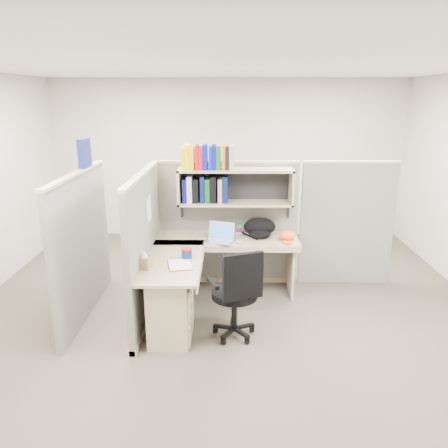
{
  "coord_description": "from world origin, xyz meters",
  "views": [
    {
      "loc": [
        0.03,
        -4.54,
        2.4
      ],
      "look_at": [
        -0.03,
        0.25,
        1.0
      ],
      "focal_mm": 35.0,
      "sensor_mm": 36.0,
      "label": 1
    }
  ],
  "objects_px": {
    "laptop": "(219,233)",
    "backpack": "(260,228)",
    "desk": "(188,288)",
    "task_chair": "(236,307)",
    "snack_canister": "(187,253)"
  },
  "relations": [
    {
      "from": "desk",
      "to": "task_chair",
      "type": "xyz_separation_m",
      "value": [
        0.5,
        -0.25,
        -0.09
      ]
    },
    {
      "from": "desk",
      "to": "laptop",
      "type": "bearing_deg",
      "value": 65.22
    },
    {
      "from": "snack_canister",
      "to": "task_chair",
      "type": "relative_size",
      "value": 0.12
    },
    {
      "from": "desk",
      "to": "backpack",
      "type": "bearing_deg",
      "value": 47.3
    },
    {
      "from": "desk",
      "to": "backpack",
      "type": "distance_m",
      "value": 1.26
    },
    {
      "from": "backpack",
      "to": "laptop",
      "type": "bearing_deg",
      "value": -173.7
    },
    {
      "from": "laptop",
      "to": "desk",
      "type": "bearing_deg",
      "value": -96.89
    },
    {
      "from": "laptop",
      "to": "backpack",
      "type": "relative_size",
      "value": 0.81
    },
    {
      "from": "backpack",
      "to": "task_chair",
      "type": "bearing_deg",
      "value": -121.56
    },
    {
      "from": "desk",
      "to": "task_chair",
      "type": "distance_m",
      "value": 0.57
    },
    {
      "from": "task_chair",
      "to": "laptop",
      "type": "bearing_deg",
      "value": 101.96
    },
    {
      "from": "backpack",
      "to": "snack_canister",
      "type": "xyz_separation_m",
      "value": [
        -0.83,
        -0.74,
        -0.06
      ]
    },
    {
      "from": "laptop",
      "to": "backpack",
      "type": "xyz_separation_m",
      "value": [
        0.5,
        0.21,
        0.0
      ]
    },
    {
      "from": "desk",
      "to": "laptop",
      "type": "relative_size",
      "value": 5.48
    },
    {
      "from": "laptop",
      "to": "backpack",
      "type": "height_order",
      "value": "backpack"
    }
  ]
}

